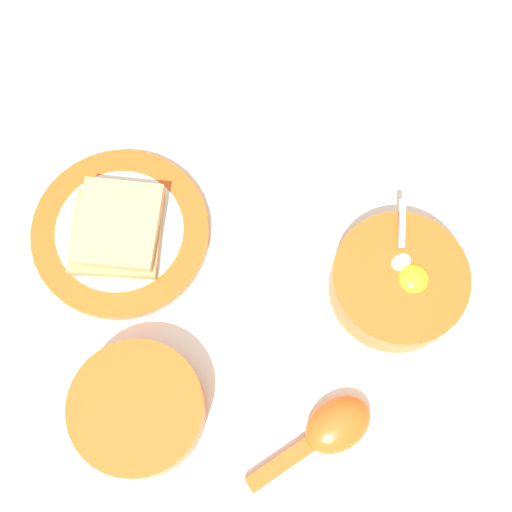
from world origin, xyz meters
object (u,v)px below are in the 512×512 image
Objects in this scene: egg_bowl at (398,282)px; congee_bowl at (138,409)px; toast_sandwich at (117,229)px; toast_plate at (121,232)px; soup_spoon at (330,430)px.

congee_bowl is (0.33, -0.05, 0.00)m from egg_bowl.
toast_sandwich is 1.03× the size of congee_bowl.
toast_plate is 1.46× the size of congee_bowl.
toast_plate is (0.23, -0.25, -0.02)m from egg_bowl.
egg_bowl is 0.19m from soup_spoon.
egg_bowl is 0.33m from congee_bowl.
toast_sandwich is 0.34m from soup_spoon.
congee_bowl is (0.09, 0.19, -0.00)m from toast_sandwich.
egg_bowl is at bearing 134.36° from toast_sandwich.
congee_bowl reaches higher than toast_sandwich.
congee_bowl is at bearing 64.71° from toast_sandwich.
egg_bowl is 0.99× the size of soup_spoon.
toast_sandwich is at bearing 64.97° from toast_plate.
toast_sandwich reaches higher than soup_spoon.
egg_bowl reaches higher than congee_bowl.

